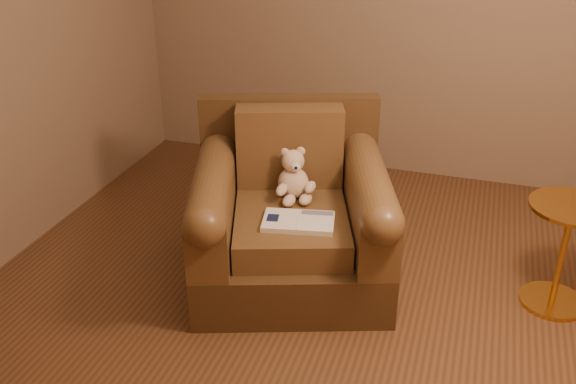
% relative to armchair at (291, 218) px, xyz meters
% --- Properties ---
extents(floor, '(4.00, 4.00, 0.00)m').
position_rel_armchair_xyz_m(floor, '(0.33, -0.37, -0.37)').
color(floor, brown).
rests_on(floor, ground).
extents(armchair, '(1.32, 1.29, 0.95)m').
position_rel_armchair_xyz_m(armchair, '(0.00, 0.00, 0.00)').
color(armchair, '#452E17').
rests_on(armchair, floor).
extents(teddy_bear, '(0.22, 0.25, 0.30)m').
position_rel_armchair_xyz_m(teddy_bear, '(-0.01, 0.09, 0.20)').
color(teddy_bear, beige).
rests_on(teddy_bear, armchair).
extents(guidebook, '(0.41, 0.29, 0.03)m').
position_rel_armchair_xyz_m(guidebook, '(0.10, -0.20, 0.10)').
color(guidebook, beige).
rests_on(guidebook, armchair).
extents(side_table, '(0.43, 0.43, 0.61)m').
position_rel_armchair_xyz_m(side_table, '(1.45, 0.15, -0.04)').
color(side_table, gold).
rests_on(side_table, floor).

